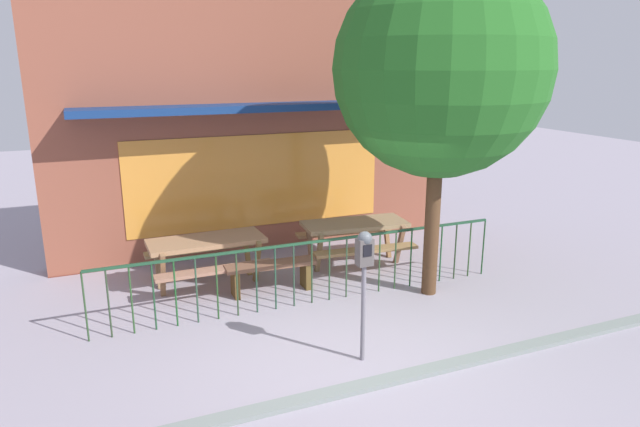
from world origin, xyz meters
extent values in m
plane|color=#9C94A3|center=(0.00, 0.00, 0.00)|extent=(40.00, 40.00, 0.00)
cube|color=#5E281E|center=(0.00, 4.57, 0.00)|extent=(7.36, 0.54, 0.01)
cube|color=brown|center=(0.00, 4.57, 2.56)|extent=(7.36, 0.50, 5.12)
cube|color=orange|center=(0.00, 4.31, 1.35)|extent=(4.78, 0.02, 1.70)
cube|color=navy|center=(0.00, 3.97, 2.71)|extent=(6.26, 0.71, 0.12)
cube|color=#1E472C|center=(0.00, 1.70, 0.95)|extent=(6.18, 0.04, 0.04)
cylinder|color=#2B4827|center=(-3.09, 1.70, 0.47)|extent=(0.02, 0.02, 0.95)
cylinder|color=#2C3D27|center=(-2.81, 1.70, 0.47)|extent=(0.02, 0.02, 0.95)
cylinder|color=#284C24|center=(-2.53, 1.70, 0.47)|extent=(0.02, 0.02, 0.95)
cylinder|color=#1D4426|center=(-2.25, 1.70, 0.47)|extent=(0.02, 0.02, 0.95)
cylinder|color=#1B5022|center=(-1.97, 1.70, 0.47)|extent=(0.02, 0.02, 0.95)
cylinder|color=#284831|center=(-1.69, 1.70, 0.47)|extent=(0.02, 0.02, 0.95)
cylinder|color=#234920|center=(-1.40, 1.70, 0.47)|extent=(0.02, 0.02, 0.95)
cylinder|color=#294124|center=(-1.12, 1.70, 0.47)|extent=(0.02, 0.02, 0.95)
cylinder|color=#21432F|center=(-0.84, 1.70, 0.47)|extent=(0.02, 0.02, 0.95)
cylinder|color=#1F4530|center=(-0.56, 1.70, 0.47)|extent=(0.02, 0.02, 0.95)
cylinder|color=#25422F|center=(-0.28, 1.70, 0.47)|extent=(0.02, 0.02, 0.95)
cylinder|color=#253F25|center=(0.00, 1.70, 0.47)|extent=(0.02, 0.02, 0.95)
cylinder|color=#224428|center=(0.28, 1.70, 0.47)|extent=(0.02, 0.02, 0.95)
cylinder|color=#2C462D|center=(0.56, 1.70, 0.47)|extent=(0.02, 0.02, 0.95)
cylinder|color=#2B482B|center=(0.84, 1.70, 0.47)|extent=(0.02, 0.02, 0.95)
cylinder|color=#2B4D28|center=(1.12, 1.70, 0.47)|extent=(0.02, 0.02, 0.95)
cylinder|color=#2D4E2C|center=(1.40, 1.70, 0.47)|extent=(0.02, 0.02, 0.95)
cylinder|color=#194D21|center=(1.69, 1.70, 0.47)|extent=(0.02, 0.02, 0.95)
cylinder|color=#19432B|center=(1.97, 1.70, 0.47)|extent=(0.02, 0.02, 0.95)
cylinder|color=#1E512A|center=(2.25, 1.70, 0.47)|extent=(0.02, 0.02, 0.95)
cylinder|color=#253D20|center=(2.53, 1.70, 0.47)|extent=(0.02, 0.02, 0.95)
cylinder|color=#2C5025|center=(2.81, 1.70, 0.47)|extent=(0.02, 0.02, 0.95)
cylinder|color=#1A451F|center=(3.09, 1.70, 0.47)|extent=(0.02, 0.02, 0.95)
cube|color=#A17551|center=(-1.27, 3.00, 0.74)|extent=(1.82, 0.80, 0.07)
cube|color=#9D6D55|center=(-1.26, 2.45, 0.44)|extent=(1.81, 0.30, 0.05)
cube|color=#947E51|center=(-1.29, 3.55, 0.44)|extent=(1.81, 0.30, 0.05)
cube|color=#885F3F|center=(-2.01, 2.71, 0.37)|extent=(0.08, 0.35, 0.78)
cube|color=#7E6243|center=(-2.02, 3.27, 0.37)|extent=(0.08, 0.35, 0.78)
cube|color=olive|center=(-0.53, 2.74, 0.37)|extent=(0.08, 0.35, 0.78)
cube|color=olive|center=(-0.54, 3.30, 0.37)|extent=(0.08, 0.35, 0.78)
cube|color=#947955|center=(1.31, 2.96, 0.74)|extent=(1.87, 0.93, 0.07)
cube|color=#967045|center=(1.26, 2.42, 0.44)|extent=(1.82, 0.43, 0.05)
cube|color=#A37A4F|center=(1.37, 3.51, 0.44)|extent=(1.82, 0.43, 0.05)
cube|color=olive|center=(0.55, 2.76, 0.37)|extent=(0.10, 0.35, 0.78)
cube|color=brown|center=(0.60, 3.31, 0.37)|extent=(0.10, 0.35, 0.78)
cube|color=#8A6046|center=(2.02, 2.61, 0.37)|extent=(0.10, 0.35, 0.78)
cube|color=olive|center=(2.07, 3.17, 0.37)|extent=(0.10, 0.35, 0.78)
cube|color=brown|center=(-0.43, 2.33, 0.45)|extent=(1.42, 0.40, 0.06)
cube|color=brown|center=(-0.99, 2.36, 0.23)|extent=(0.08, 0.29, 0.45)
cube|color=brown|center=(0.13, 2.30, 0.23)|extent=(0.08, 0.29, 0.45)
cylinder|color=slate|center=(-0.05, -0.06, 0.61)|extent=(0.06, 0.06, 1.21)
cube|color=#4F4A48|center=(-0.05, -0.06, 1.37)|extent=(0.18, 0.14, 0.32)
sphere|color=#4C5156|center=(-0.05, -0.06, 1.53)|extent=(0.17, 0.17, 0.17)
cube|color=black|center=(-0.05, -0.14, 1.41)|extent=(0.11, 0.01, 0.14)
cylinder|color=#4E331E|center=(1.82, 1.36, 1.27)|extent=(0.22, 0.22, 2.53)
sphere|color=#246421|center=(1.82, 1.36, 3.37)|extent=(3.06, 3.06, 3.06)
cube|color=gray|center=(0.00, -0.62, 0.00)|extent=(10.30, 0.20, 0.11)
camera|label=1|loc=(-2.87, -5.49, 3.47)|focal=31.62mm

